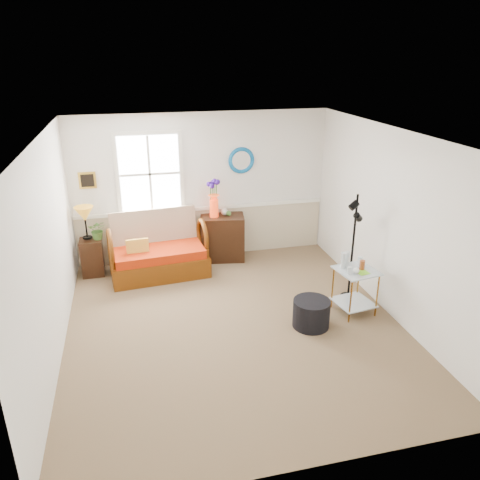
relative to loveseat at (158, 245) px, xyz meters
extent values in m
cube|color=brown|center=(0.88, -1.89, -0.52)|extent=(4.50, 5.00, 0.01)
cube|color=white|center=(0.88, -1.89, 2.08)|extent=(4.50, 5.00, 0.01)
cube|color=white|center=(0.88, 0.61, 0.78)|extent=(4.50, 0.01, 2.60)
cube|color=white|center=(0.88, -4.39, 0.78)|extent=(4.50, 0.01, 2.60)
cube|color=white|center=(-1.37, -1.89, 0.78)|extent=(0.01, 5.00, 2.60)
cube|color=white|center=(3.13, -1.89, 0.78)|extent=(0.01, 5.00, 2.60)
cube|color=#C4B594|center=(0.88, 0.59, -0.07)|extent=(4.46, 0.02, 0.90)
cube|color=white|center=(0.88, 0.58, 0.40)|extent=(4.46, 0.04, 0.06)
cube|color=gold|center=(-1.04, 0.59, 1.03)|extent=(0.28, 0.03, 0.28)
torus|color=#1687C9|center=(1.58, 0.59, 1.23)|extent=(0.47, 0.07, 0.47)
imported|color=#406E2B|center=(-0.95, 0.24, 0.24)|extent=(0.31, 0.35, 0.25)
cylinder|color=black|center=(1.90, -2.15, -0.32)|extent=(0.67, 0.67, 0.39)
camera|label=1|loc=(-0.35, -7.32, 3.01)|focal=35.00mm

